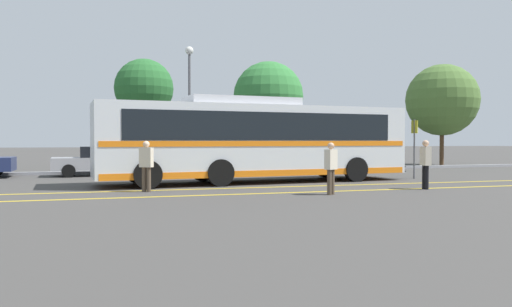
# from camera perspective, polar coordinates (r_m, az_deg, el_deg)

# --- Properties ---
(ground_plane) EXTENTS (220.00, 220.00, 0.00)m
(ground_plane) POSITION_cam_1_polar(r_m,az_deg,el_deg) (20.38, 0.14, -3.24)
(ground_plane) COLOR #423F3D
(lane_strip_0) EXTENTS (32.55, 0.20, 0.01)m
(lane_strip_0) POSITION_cam_1_polar(r_m,az_deg,el_deg) (18.00, 1.97, -3.85)
(lane_strip_0) COLOR gold
(lane_strip_0) RESTS_ON ground_plane
(lane_strip_1) EXTENTS (32.55, 0.20, 0.01)m
(lane_strip_1) POSITION_cam_1_polar(r_m,az_deg,el_deg) (16.16, 4.15, -4.47)
(lane_strip_1) COLOR gold
(lane_strip_1) RESTS_ON ground_plane
(curb_strip) EXTENTS (40.55, 0.36, 0.15)m
(curb_strip) POSITION_cam_1_polar(r_m,az_deg,el_deg) (26.92, -4.22, -1.93)
(curb_strip) COLOR #99999E
(curb_strip) RESTS_ON ground_plane
(transit_bus) EXTENTS (13.01, 3.70, 3.37)m
(transit_bus) POSITION_cam_1_polar(r_m,az_deg,el_deg) (20.02, -0.04, 1.69)
(transit_bus) COLOR silver
(transit_bus) RESTS_ON ground_plane
(parked_car_1) EXTENTS (4.14, 2.10, 1.40)m
(parked_car_1) POSITION_cam_1_polar(r_m,az_deg,el_deg) (25.02, -17.70, -0.81)
(parked_car_1) COLOR #9E9EA3
(parked_car_1) RESTS_ON ground_plane
(parked_car_2) EXTENTS (4.20, 1.99, 1.39)m
(parked_car_2) POSITION_cam_1_polar(r_m,az_deg,el_deg) (25.63, -3.83, -0.70)
(parked_car_2) COLOR navy
(parked_car_2) RESTS_ON ground_plane
(parked_car_3) EXTENTS (4.51, 2.01, 1.37)m
(parked_car_3) POSITION_cam_1_polar(r_m,az_deg,el_deg) (27.34, 8.70, -0.58)
(parked_car_3) COLOR #4C3823
(parked_car_3) RESTS_ON ground_plane
(pedestrian_0) EXTENTS (0.47, 0.41, 1.67)m
(pedestrian_0) POSITION_cam_1_polar(r_m,az_deg,el_deg) (16.68, -12.43, -1.06)
(pedestrian_0) COLOR brown
(pedestrian_0) RESTS_ON ground_plane
(pedestrian_1) EXTENTS (0.27, 0.44, 1.69)m
(pedestrian_1) POSITION_cam_1_polar(r_m,az_deg,el_deg) (18.15, 18.80, -0.85)
(pedestrian_1) COLOR black
(pedestrian_1) RESTS_ON ground_plane
(pedestrian_2) EXTENTS (0.47, 0.41, 1.62)m
(pedestrian_2) POSITION_cam_1_polar(r_m,az_deg,el_deg) (15.60, 8.56, -1.33)
(pedestrian_2) COLOR brown
(pedestrian_2) RESTS_ON ground_plane
(bus_stop_sign) EXTENTS (0.07, 0.40, 2.61)m
(bus_stop_sign) POSITION_cam_1_polar(r_m,az_deg,el_deg) (22.96, 17.65, 1.32)
(bus_stop_sign) COLOR #59595E
(bus_stop_sign) RESTS_ON ground_plane
(street_lamp) EXTENTS (0.44, 0.44, 6.75)m
(street_lamp) POSITION_cam_1_polar(r_m,az_deg,el_deg) (27.37, -7.61, 7.47)
(street_lamp) COLOR #59595E
(street_lamp) RESTS_ON ground_plane
(tree_0) EXTENTS (4.16, 4.16, 6.36)m
(tree_0) POSITION_cam_1_polar(r_m,az_deg,el_deg) (29.76, 1.43, 6.49)
(tree_0) COLOR #513823
(tree_0) RESTS_ON ground_plane
(tree_1) EXTENTS (4.84, 4.84, 6.85)m
(tree_1) POSITION_cam_1_polar(r_m,az_deg,el_deg) (36.30, 20.51, 5.74)
(tree_1) COLOR #513823
(tree_1) RESTS_ON ground_plane
(tree_2) EXTENTS (3.58, 3.58, 6.66)m
(tree_2) POSITION_cam_1_polar(r_m,az_deg,el_deg) (31.41, -12.67, 7.26)
(tree_2) COLOR #513823
(tree_2) RESTS_ON ground_plane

